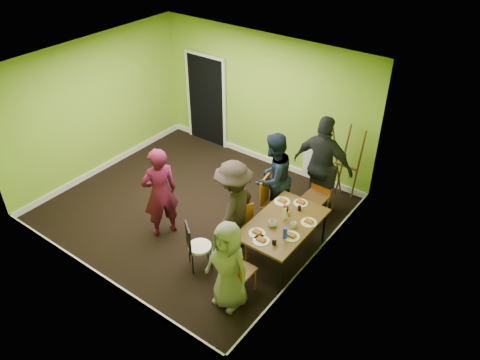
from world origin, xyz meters
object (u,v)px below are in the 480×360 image
object	(u,v)px
chair_left_far	(270,199)
chair_front_end	(236,269)
person_standing	(160,193)
thermos	(284,213)
person_front_end	(228,266)
easel	(345,165)
chair_bentwood	(196,244)
person_left_near	(234,208)
chair_back_end	(322,180)
blue_bottle	(285,233)
person_left_far	(273,178)
orange_bottle	(288,214)
dining_table	(283,225)
chair_left_near	(247,227)
person_back_end	(323,166)

from	to	relation	value
chair_left_far	chair_front_end	bearing A→B (deg)	7.54
chair_left_far	person_standing	distance (m)	1.90
thermos	person_front_end	xyz separation A→B (m)	(-0.09, -1.33, -0.14)
easel	chair_bentwood	bearing A→B (deg)	-109.68
person_left_near	easel	bearing A→B (deg)	152.22
chair_back_end	chair_front_end	size ratio (longest dim) A/B	1.11
blue_bottle	person_standing	size ratio (longest dim) A/B	0.12
person_left_far	easel	bearing A→B (deg)	152.34
chair_back_end	person_left_near	distance (m)	1.82
chair_back_end	orange_bottle	xyz separation A→B (m)	(0.06, -1.23, 0.05)
blue_bottle	dining_table	bearing A→B (deg)	125.12
person_left_far	chair_bentwood	bearing A→B (deg)	-0.22
thermos	person_front_end	distance (m)	1.34
chair_left_near	person_standing	size ratio (longest dim) A/B	0.50
dining_table	orange_bottle	world-z (taller)	orange_bottle
easel	person_left_far	size ratio (longest dim) A/B	0.99
easel	person_standing	xyz separation A→B (m)	(-2.10, -2.67, 0.01)
chair_left_near	person_left_near	world-z (taller)	person_left_near
chair_front_end	blue_bottle	world-z (taller)	blue_bottle
chair_back_end	orange_bottle	size ratio (longest dim) A/B	14.07
chair_front_end	chair_bentwood	distance (m)	0.88
person_left_far	person_back_end	world-z (taller)	person_back_end
person_back_end	person_front_end	world-z (taller)	person_back_end
chair_left_far	person_back_end	size ratio (longest dim) A/B	0.50
thermos	person_standing	distance (m)	2.12
blue_bottle	orange_bottle	xyz separation A→B (m)	(-0.24, 0.50, -0.06)
chair_left_far	chair_left_near	xyz separation A→B (m)	(0.08, -0.79, -0.06)
chair_left_far	thermos	size ratio (longest dim) A/B	3.95
chair_front_end	orange_bottle	size ratio (longest dim) A/B	12.71
easel	person_left_far	distance (m)	1.43
chair_front_end	chair_bentwood	xyz separation A→B (m)	(-0.87, 0.10, -0.05)
chair_back_end	person_left_far	xyz separation A→B (m)	(-0.65, -0.59, 0.11)
blue_bottle	person_back_end	world-z (taller)	person_back_end
chair_bentwood	thermos	world-z (taller)	thermos
blue_bottle	person_back_end	distance (m)	1.88
chair_left_far	blue_bottle	distance (m)	1.32
chair_left_near	blue_bottle	xyz separation A→B (m)	(0.79, -0.14, 0.37)
chair_back_end	easel	world-z (taller)	easel
chair_left_far	easel	xyz separation A→B (m)	(0.74, 1.37, 0.30)
chair_back_end	person_front_end	world-z (taller)	person_front_end
person_standing	person_front_end	size ratio (longest dim) A/B	1.16
dining_table	person_standing	bearing A→B (deg)	-161.81
dining_table	person_back_end	size ratio (longest dim) A/B	0.78
person_back_end	chair_back_end	bearing A→B (deg)	115.70
chair_bentwood	chair_back_end	bearing A→B (deg)	107.32
chair_back_end	thermos	world-z (taller)	chair_back_end
person_standing	chair_back_end	bearing A→B (deg)	162.22
chair_left_near	chair_bentwood	size ratio (longest dim) A/B	0.98
chair_back_end	person_left_near	world-z (taller)	person_left_near
chair_left_far	person_back_end	distance (m)	1.12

